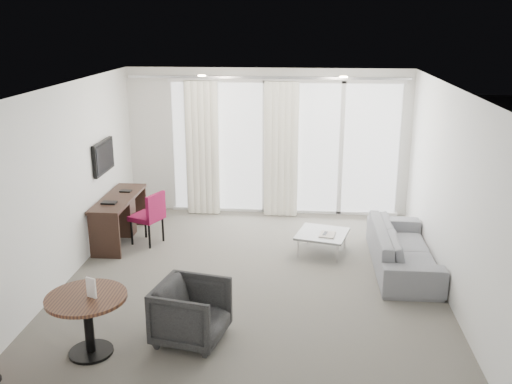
# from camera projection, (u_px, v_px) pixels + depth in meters

# --- Properties ---
(floor) EXTENTS (5.00, 6.00, 0.00)m
(floor) POSITION_uv_depth(u_px,v_px,m) (252.00, 283.00, 7.65)
(floor) COLOR #5E5B52
(floor) RESTS_ON ground
(ceiling) EXTENTS (5.00, 6.00, 0.00)m
(ceiling) POSITION_uv_depth(u_px,v_px,m) (252.00, 88.00, 6.90)
(ceiling) COLOR white
(ceiling) RESTS_ON ground
(wall_left) EXTENTS (0.00, 6.00, 2.60)m
(wall_left) POSITION_uv_depth(u_px,v_px,m) (63.00, 186.00, 7.48)
(wall_left) COLOR silver
(wall_left) RESTS_ON ground
(wall_right) EXTENTS (0.00, 6.00, 2.60)m
(wall_right) POSITION_uv_depth(u_px,v_px,m) (452.00, 196.00, 7.07)
(wall_right) COLOR silver
(wall_right) RESTS_ON ground
(wall_front) EXTENTS (5.00, 0.00, 2.60)m
(wall_front) POSITION_uv_depth(u_px,v_px,m) (216.00, 302.00, 4.42)
(wall_front) COLOR silver
(wall_front) RESTS_ON ground
(window_panel) EXTENTS (4.00, 0.02, 2.38)m
(window_panel) POSITION_uv_depth(u_px,v_px,m) (284.00, 148.00, 10.13)
(window_panel) COLOR white
(window_panel) RESTS_ON ground
(window_frame) EXTENTS (4.10, 0.06, 2.44)m
(window_frame) POSITION_uv_depth(u_px,v_px,m) (284.00, 148.00, 10.11)
(window_frame) COLOR white
(window_frame) RESTS_ON ground
(curtain_left) EXTENTS (0.60, 0.20, 2.38)m
(curtain_left) POSITION_uv_depth(u_px,v_px,m) (202.00, 149.00, 10.09)
(curtain_left) COLOR white
(curtain_left) RESTS_ON ground
(curtain_right) EXTENTS (0.60, 0.20, 2.38)m
(curtain_right) POSITION_uv_depth(u_px,v_px,m) (281.00, 150.00, 9.97)
(curtain_right) COLOR white
(curtain_right) RESTS_ON ground
(curtain_track) EXTENTS (4.80, 0.04, 0.04)m
(curtain_track) POSITION_uv_depth(u_px,v_px,m) (267.00, 78.00, 9.63)
(curtain_track) COLOR #B2B2B7
(curtain_track) RESTS_ON ceiling
(downlight_a) EXTENTS (0.12, 0.12, 0.02)m
(downlight_a) POSITION_uv_depth(u_px,v_px,m) (202.00, 76.00, 8.50)
(downlight_a) COLOR #FFE0B2
(downlight_a) RESTS_ON ceiling
(downlight_b) EXTENTS (0.12, 0.12, 0.02)m
(downlight_b) POSITION_uv_depth(u_px,v_px,m) (344.00, 77.00, 8.33)
(downlight_b) COLOR #FFE0B2
(downlight_b) RESTS_ON ceiling
(desk) EXTENTS (0.48, 1.54, 0.72)m
(desk) POSITION_uv_depth(u_px,v_px,m) (120.00, 219.00, 9.04)
(desk) COLOR black
(desk) RESTS_ON floor
(tv) EXTENTS (0.05, 0.80, 0.50)m
(tv) POSITION_uv_depth(u_px,v_px,m) (103.00, 157.00, 8.85)
(tv) COLOR black
(tv) RESTS_ON wall_left
(desk_chair) EXTENTS (0.59, 0.57, 0.84)m
(desk_chair) POSITION_uv_depth(u_px,v_px,m) (147.00, 218.00, 8.92)
(desk_chair) COLOR maroon
(desk_chair) RESTS_ON floor
(round_table) EXTENTS (1.09, 1.09, 0.67)m
(round_table) POSITION_uv_depth(u_px,v_px,m) (89.00, 325.00, 5.96)
(round_table) COLOR #47291B
(round_table) RESTS_ON floor
(menu_card) EXTENTS (0.12, 0.06, 0.22)m
(menu_card) POSITION_uv_depth(u_px,v_px,m) (92.00, 293.00, 5.82)
(menu_card) COLOR white
(menu_card) RESTS_ON round_table
(tub_armchair) EXTENTS (0.87, 0.85, 0.67)m
(tub_armchair) POSITION_uv_depth(u_px,v_px,m) (191.00, 312.00, 6.21)
(tub_armchair) COLOR #272727
(tub_armchair) RESTS_ON floor
(coffee_table) EXTENTS (0.87, 0.87, 0.32)m
(coffee_table) POSITION_uv_depth(u_px,v_px,m) (322.00, 243.00, 8.61)
(coffee_table) COLOR gray
(coffee_table) RESTS_ON floor
(remote) EXTENTS (0.08, 0.16, 0.02)m
(remote) POSITION_uv_depth(u_px,v_px,m) (325.00, 232.00, 8.49)
(remote) COLOR black
(remote) RESTS_ON coffee_table
(magazine) EXTENTS (0.30, 0.35, 0.02)m
(magazine) POSITION_uv_depth(u_px,v_px,m) (327.00, 233.00, 8.46)
(magazine) COLOR gray
(magazine) RESTS_ON coffee_table
(sofa) EXTENTS (0.81, 2.07, 0.60)m
(sofa) POSITION_uv_depth(u_px,v_px,m) (403.00, 248.00, 8.04)
(sofa) COLOR slate
(sofa) RESTS_ON floor
(terrace_slab) EXTENTS (5.60, 3.00, 0.12)m
(terrace_slab) POSITION_uv_depth(u_px,v_px,m) (286.00, 191.00, 11.94)
(terrace_slab) COLOR #4D4D50
(terrace_slab) RESTS_ON ground
(rattan_chair_a) EXTENTS (0.60, 0.60, 0.77)m
(rattan_chair_a) POSITION_uv_depth(u_px,v_px,m) (301.00, 167.00, 12.10)
(rattan_chair_a) COLOR brown
(rattan_chair_a) RESTS_ON terrace_slab
(rattan_chair_b) EXTENTS (0.72, 0.72, 0.87)m
(rattan_chair_b) POSITION_uv_depth(u_px,v_px,m) (367.00, 163.00, 12.25)
(rattan_chair_b) COLOR brown
(rattan_chair_b) RESTS_ON terrace_slab
(rattan_table) EXTENTS (0.58, 0.58, 0.55)m
(rattan_table) POSITION_uv_depth(u_px,v_px,m) (335.00, 176.00, 11.79)
(rattan_table) COLOR brown
(rattan_table) RESTS_ON terrace_slab
(balustrade) EXTENTS (5.50, 0.06, 1.05)m
(balustrade) POSITION_uv_depth(u_px,v_px,m) (289.00, 150.00, 13.15)
(balustrade) COLOR #B2B2B7
(balustrade) RESTS_ON terrace_slab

